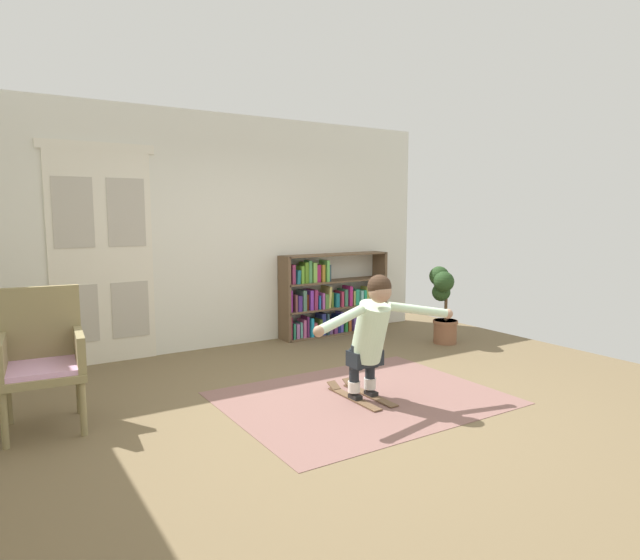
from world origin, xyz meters
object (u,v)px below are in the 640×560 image
at_px(bookshelf, 330,300).
at_px(person_skier, 372,329).
at_px(wicker_chair, 42,355).
at_px(skis_pair, 360,395).
at_px(potted_plant, 443,301).

xyz_separation_m(bookshelf, person_skier, (-1.21, -2.49, 0.19)).
height_order(bookshelf, wicker_chair, bookshelf).
xyz_separation_m(bookshelf, wicker_chair, (-3.72, -1.54, 0.10)).
height_order(bookshelf, person_skier, person_skier).
distance_m(wicker_chair, skis_pair, 2.70).
distance_m(potted_plant, skis_pair, 2.49).
height_order(potted_plant, skis_pair, potted_plant).
distance_m(bookshelf, skis_pair, 2.66).
distance_m(bookshelf, wicker_chair, 4.03).
bearing_deg(potted_plant, person_skier, -149.21).
bearing_deg(bookshelf, potted_plant, -51.67).
bearing_deg(wicker_chair, skis_pair, -17.41).
bearing_deg(person_skier, bookshelf, 64.19).
bearing_deg(skis_pair, person_skier, -90.34).
xyz_separation_m(bookshelf, potted_plant, (0.95, -1.21, 0.07)).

